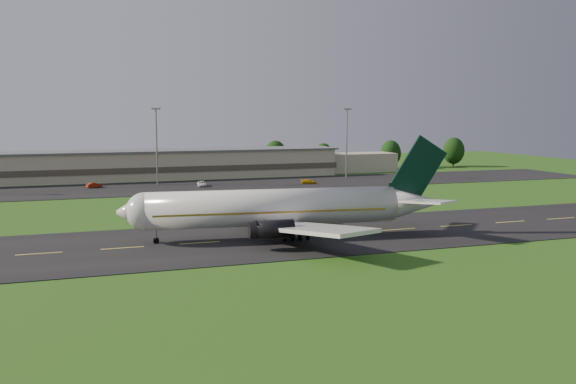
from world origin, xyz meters
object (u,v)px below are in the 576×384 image
object	(u,v)px
light_mast_east	(347,135)
service_vehicle_c	(202,184)
service_vehicle_d	(309,182)
service_vehicle_b	(94,185)
terminal	(154,165)
light_mast_centre	(156,137)
airliner	(279,208)

from	to	relation	value
light_mast_east	service_vehicle_c	xyz separation A→B (m)	(-44.80, -8.49, -11.97)
service_vehicle_d	service_vehicle_b	bearing A→B (deg)	100.54
terminal	light_mast_east	xyz separation A→B (m)	(53.60, -16.18, 8.75)
light_mast_centre	terminal	bearing A→B (deg)	85.05
light_mast_centre	service_vehicle_d	bearing A→B (deg)	-17.17
service_vehicle_c	service_vehicle_d	size ratio (longest dim) A/B	1.14
airliner	terminal	size ratio (longest dim) A/B	0.35
light_mast_east	light_mast_centre	bearing A→B (deg)	180.00
airliner	service_vehicle_b	xyz separation A→B (m)	(-23.49, 77.91, -3.91)
airliner	service_vehicle_d	xyz separation A→B (m)	(31.30, 68.20, -3.95)
terminal	service_vehicle_d	xyz separation A→B (m)	(37.12, -28.08, -3.28)
light_mast_east	service_vehicle_b	xyz separation A→B (m)	(-71.27, -2.19, -11.98)
airliner	service_vehicle_b	size ratio (longest dim) A/B	12.90
terminal	service_vehicle_c	xyz separation A→B (m)	(8.80, -24.67, -3.22)
airliner	terminal	xyz separation A→B (m)	(-5.82, 96.29, -0.67)
terminal	service_vehicle_c	distance (m)	26.39
terminal	airliner	bearing A→B (deg)	-86.54
terminal	service_vehicle_c	bearing A→B (deg)	-70.37
light_mast_centre	service_vehicle_b	world-z (taller)	light_mast_centre
airliner	terminal	world-z (taller)	airliner
light_mast_centre	service_vehicle_b	size ratio (longest dim) A/B	5.13
service_vehicle_b	service_vehicle_d	distance (m)	55.64
light_mast_east	service_vehicle_b	world-z (taller)	light_mast_east
light_mast_centre	service_vehicle_c	world-z (taller)	light_mast_centre
light_mast_centre	airliner	bearing A→B (deg)	-84.85
light_mast_east	service_vehicle_b	size ratio (longest dim) A/B	5.13
service_vehicle_b	service_vehicle_c	world-z (taller)	service_vehicle_c
airliner	service_vehicle_b	distance (m)	81.47
service_vehicle_c	service_vehicle_d	bearing A→B (deg)	1.99
airliner	service_vehicle_d	distance (m)	75.15
light_mast_east	service_vehicle_c	bearing A→B (deg)	-169.27
light_mast_centre	service_vehicle_b	distance (m)	20.33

